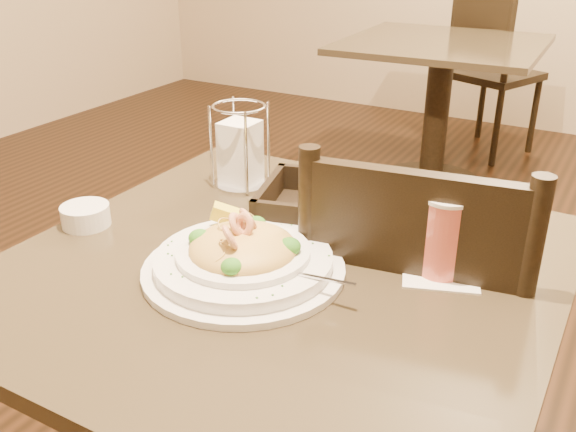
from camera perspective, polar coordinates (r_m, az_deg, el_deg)
The scene contains 10 objects.
main_table at distance 1.23m, azimuth -0.47°, elevation -13.62°, with size 0.90×0.90×0.73m.
background_table at distance 3.27m, azimuth 13.27°, elevation 10.90°, with size 0.93×0.93×0.73m.
dining_chair_near at distance 1.33m, azimuth 11.06°, elevation -11.06°, with size 0.48×0.48×0.93m.
dining_chair_far at distance 3.85m, azimuth 17.51°, elevation 12.45°, with size 0.55×0.55×0.93m.
pasta_bowl at distance 1.06m, azimuth -4.00°, elevation -3.63°, with size 0.37×0.34×0.11m.
drink_glass at distance 1.07m, azimuth 13.71°, elevation -1.74°, with size 0.16×0.16×0.14m.
bread_basket at distance 1.24m, azimuth 3.56°, elevation 0.59°, with size 0.30×0.26×0.07m.
napkin_caddy at distance 1.39m, azimuth -4.26°, elevation 5.75°, with size 0.11×0.11×0.18m.
side_plate at distance 1.23m, azimuth 6.91°, elevation -0.68°, with size 0.15×0.15×0.01m, color white.
butter_ramekin at distance 1.28m, azimuth -17.55°, elevation 0.05°, with size 0.09×0.09×0.04m, color white.
Camera 1 is at (0.48, -0.83, 1.27)m, focal length 40.00 mm.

